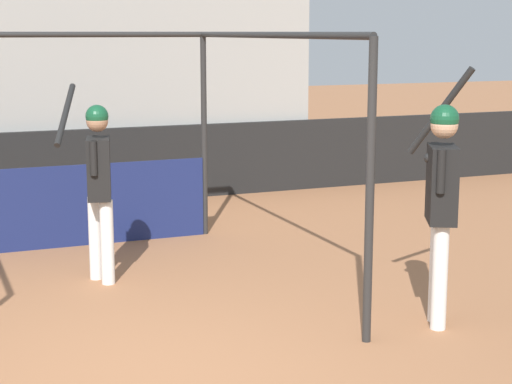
# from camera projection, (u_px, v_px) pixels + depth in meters

# --- Properties ---
(ground_plane) EXTENTS (60.00, 60.00, 0.00)m
(ground_plane) POSITION_uv_depth(u_px,v_px,m) (151.00, 381.00, 6.08)
(ground_plane) COLOR #9E6642
(outfield_wall) EXTENTS (24.00, 0.12, 1.09)m
(outfield_wall) POSITION_uv_depth(u_px,v_px,m) (27.00, 171.00, 11.87)
(outfield_wall) COLOR black
(outfield_wall) RESTS_ON ground
(bleacher_section) EXTENTS (8.70, 4.00, 3.17)m
(bleacher_section) POSITION_uv_depth(u_px,v_px,m) (7.00, 87.00, 13.56)
(bleacher_section) COLOR #9E9E99
(bleacher_section) RESTS_ON ground
(batting_cage) EXTENTS (3.80, 4.09, 2.45)m
(batting_cage) POSITION_uv_depth(u_px,v_px,m) (59.00, 163.00, 8.89)
(batting_cage) COLOR #282828
(batting_cage) RESTS_ON ground
(player_batter) EXTENTS (0.58, 0.94, 1.93)m
(player_batter) POSITION_uv_depth(u_px,v_px,m) (98.00, 176.00, 8.33)
(player_batter) COLOR white
(player_batter) RESTS_ON ground
(player_waiting) EXTENTS (0.57, 0.81, 2.17)m
(player_waiting) POSITION_uv_depth(u_px,v_px,m) (441.00, 192.00, 7.05)
(player_waiting) COLOR white
(player_waiting) RESTS_ON ground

